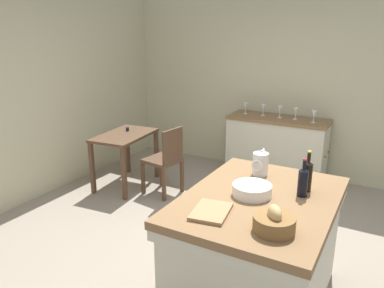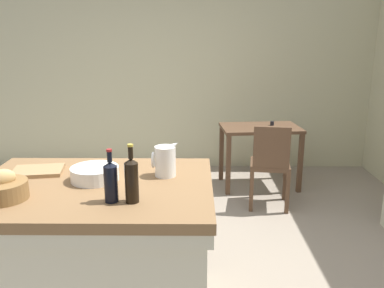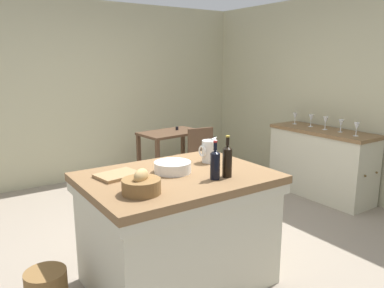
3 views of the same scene
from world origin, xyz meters
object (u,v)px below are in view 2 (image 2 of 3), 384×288
at_px(bread_basket, 3,189).
at_px(cutting_board, 38,171).
at_px(writing_desk, 260,136).
at_px(wash_bowl, 95,174).
at_px(wooden_chair, 270,163).
at_px(wine_bottle_amber, 111,181).
at_px(pitcher, 165,161).
at_px(island_table, 97,248).
at_px(wine_bottle_dark, 132,179).

bearing_deg(bread_basket, cutting_board, 87.51).
distance_m(writing_desk, wash_bowl, 2.70).
relative_size(wooden_chair, wine_bottle_amber, 3.12).
bearing_deg(pitcher, wine_bottle_amber, -121.64).
xyz_separation_m(writing_desk, wash_bowl, (-1.37, -2.31, 0.34)).
bearing_deg(island_table, wine_bottle_amber, -57.33).
bearing_deg(wine_bottle_amber, wash_bowl, 117.22).
height_order(pitcher, wine_bottle_dark, wine_bottle_dark).
bearing_deg(bread_basket, wash_bowl, 35.41).
bearing_deg(writing_desk, wine_bottle_amber, -114.53).
xyz_separation_m(wooden_chair, cutting_board, (-1.77, -1.53, 0.43)).
distance_m(wooden_chair, cutting_board, 2.38).
relative_size(pitcher, wine_bottle_amber, 0.80).
bearing_deg(wooden_chair, pitcher, -121.30).
relative_size(writing_desk, bread_basket, 3.70).
height_order(bread_basket, wine_bottle_dark, wine_bottle_dark).
bearing_deg(wine_bottle_dark, wooden_chair, 61.06).
distance_m(writing_desk, wine_bottle_dark, 2.88).
distance_m(wooden_chair, wash_bowl, 2.20).
relative_size(wash_bowl, bread_basket, 1.12).
bearing_deg(wine_bottle_dark, island_table, 136.33).
xyz_separation_m(writing_desk, pitcher, (-0.95, -2.22, 0.39)).
bearing_deg(wine_bottle_amber, island_table, 122.67).
relative_size(cutting_board, wine_bottle_amber, 1.07).
distance_m(pitcher, wash_bowl, 0.43).
bearing_deg(pitcher, cutting_board, 176.66).
xyz_separation_m(cutting_board, wine_bottle_amber, (0.56, -0.46, 0.10)).
height_order(writing_desk, cutting_board, cutting_board).
bearing_deg(wooden_chair, wash_bowl, -129.63).
xyz_separation_m(wooden_chair, pitcher, (-0.96, -1.57, 0.52)).
xyz_separation_m(pitcher, wine_bottle_dark, (-0.14, -0.41, 0.03)).
xyz_separation_m(bread_basket, wine_bottle_dark, (0.69, -0.03, 0.07)).
relative_size(island_table, bread_basket, 5.49).
bearing_deg(cutting_board, bread_basket, -92.49).
bearing_deg(island_table, wash_bowl, 90.69).
height_order(cutting_board, wine_bottle_dark, wine_bottle_dark).
height_order(island_table, wine_bottle_amber, wine_bottle_amber).
bearing_deg(pitcher, wooden_chair, 58.70).
distance_m(pitcher, wine_bottle_dark, 0.44).
relative_size(writing_desk, wash_bowl, 3.30).
distance_m(wooden_chair, bread_basket, 2.70).
bearing_deg(wine_bottle_dark, writing_desk, 67.52).
height_order(island_table, bread_basket, bread_basket).
height_order(wooden_chair, bread_basket, bread_basket).
xyz_separation_m(writing_desk, wine_bottle_dark, (-1.09, -2.63, 0.42)).
height_order(writing_desk, bread_basket, bread_basket).
distance_m(island_table, wooden_chair, 2.21).
relative_size(island_table, wooden_chair, 1.57).
bearing_deg(wash_bowl, wine_bottle_amber, -62.78).
distance_m(wooden_chair, wine_bottle_dark, 2.34).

